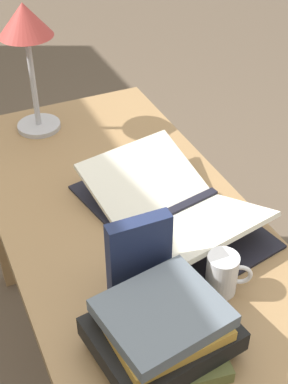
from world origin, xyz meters
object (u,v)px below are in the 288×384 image
book_stack_tall (162,331)px  reading_lamp (26,34)px  book_standing_upright (139,258)px  coffee_mug (223,274)px  open_book (170,208)px

book_stack_tall → reading_lamp: bearing=-0.7°
book_standing_upright → reading_lamp: bearing=1.7°
book_standing_upright → coffee_mug: size_ratio=2.09×
coffee_mug → open_book: bearing=-2.1°
book_standing_upright → coffee_mug: bearing=-111.0°
open_book → reading_lamp: bearing=7.3°
open_book → coffee_mug: size_ratio=5.63×
book_standing_upright → reading_lamp: (0.79, 0.01, 0.22)m
book_stack_tall → reading_lamp: reading_lamp is taller
book_standing_upright → coffee_mug: 0.19m
reading_lamp → coffee_mug: bearing=-168.0°
reading_lamp → coffee_mug: 0.92m
book_stack_tall → coffee_mug: 0.22m
open_book → book_stack_tall: book_stack_tall is taller
reading_lamp → coffee_mug: size_ratio=4.03×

